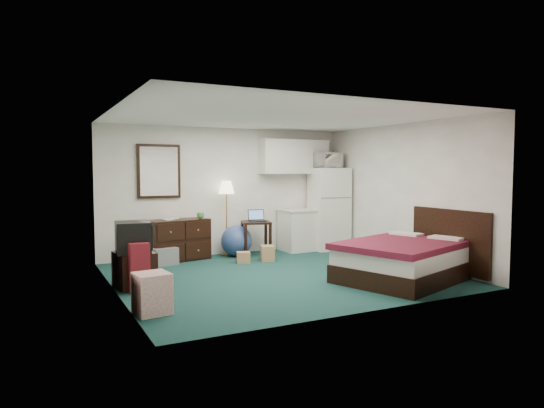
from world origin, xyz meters
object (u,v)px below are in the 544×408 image
bed (402,261)px  tv_stand (134,270)px  desk (256,239)px  floor_lamp (227,218)px  suitcase (137,266)px  kitchen_counter (300,231)px  fridge (329,209)px  dresser (178,240)px

bed → tv_stand: bearing=140.5°
desk → bed: 3.12m
floor_lamp → suitcase: bearing=-136.5°
desk → bed: desk is taller
bed → kitchen_counter: bearing=71.4°
bed → tv_stand: size_ratio=3.35×
fridge → tv_stand: (-4.33, -1.54, -0.61)m
tv_stand → suitcase: suitcase is taller
dresser → desk: size_ratio=1.65×
floor_lamp → bed: (1.56, -3.24, -0.44)m
bed → suitcase: size_ratio=2.69×
kitchen_counter → bed: (-0.02, -3.10, -0.12)m
bed → suitcase: suitcase is taller
dresser → desk: 1.50m
desk → tv_stand: bearing=-134.5°
fridge → bed: fridge is taller
kitchen_counter → fridge: bearing=-13.4°
desk → suitcase: suitcase is taller
dresser → floor_lamp: 1.05m
dresser → tv_stand: size_ratio=2.04×
desk → fridge: bearing=17.3°
kitchen_counter → tv_stand: bearing=-158.1°
floor_lamp → tv_stand: (-2.13, -1.80, -0.48)m
floor_lamp → kitchen_counter: (1.58, -0.14, -0.32)m
kitchen_counter → suitcase: size_ratio=1.22×
floor_lamp → bed: bearing=-64.3°
floor_lamp → tv_stand: bearing=-139.7°
dresser → suitcase: (-1.14, -1.96, -0.04)m
kitchen_counter → bed: bearing=-92.7°
floor_lamp → kitchen_counter: floor_lamp is taller
tv_stand → fridge: bearing=12.2°
dresser → desk: bearing=-19.9°
dresser → desk: dresser is taller
dresser → suitcase: bearing=-131.0°
bed → suitcase: 3.89m
bed → fridge: bearing=59.5°
kitchen_counter → fridge: 0.78m
desk → suitcase: 3.14m
fridge → suitcase: fridge is taller
floor_lamp → fridge: fridge is taller
dresser → fridge: size_ratio=0.65×
floor_lamp → desk: bearing=-32.4°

